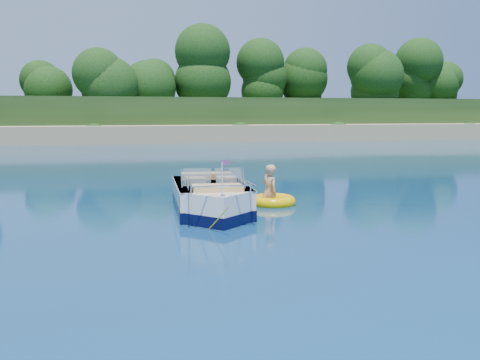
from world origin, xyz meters
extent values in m
plane|color=#0A224A|center=(0.00, 0.00, 0.00)|extent=(160.00, 160.00, 0.00)
cube|color=tan|center=(0.00, 38.00, 0.50)|extent=(170.00, 8.00, 2.00)
cube|color=black|center=(0.00, 65.00, 1.00)|extent=(170.00, 56.00, 6.00)
cylinder|color=black|center=(0.00, 42.00, 3.30)|extent=(0.44, 0.44, 3.60)
sphere|color=black|center=(0.00, 42.00, 6.72)|extent=(5.94, 5.94, 5.94)
cylinder|color=black|center=(20.00, 40.00, 2.80)|extent=(0.44, 0.44, 2.60)
sphere|color=black|center=(20.00, 40.00, 5.27)|extent=(4.29, 4.29, 4.29)
cube|color=white|center=(-2.71, 3.13, 0.28)|extent=(2.11, 3.59, 0.96)
cube|color=white|center=(-2.85, 1.50, 0.28)|extent=(1.82, 1.82, 0.96)
cube|color=black|center=(-2.71, 3.13, 0.15)|extent=(2.14, 3.63, 0.27)
cube|color=black|center=(-2.85, 1.50, 0.15)|extent=(1.86, 1.86, 0.27)
cube|color=tan|center=(-2.69, 3.41, 0.55)|extent=(1.66, 2.53, 0.09)
cube|color=white|center=(-2.71, 3.13, 0.73)|extent=(2.14, 3.60, 0.05)
cube|color=black|center=(-2.56, 5.02, 0.32)|extent=(0.53, 0.36, 0.82)
cube|color=#8C9EA5|center=(-3.17, 2.53, 1.00)|extent=(0.75, 0.39, 0.44)
cube|color=#8C9EA5|center=(-2.35, 2.46, 1.00)|extent=(0.73, 0.28, 0.44)
cube|color=tan|center=(-3.14, 2.94, 0.76)|extent=(0.54, 0.54, 0.37)
cube|color=tan|center=(-2.32, 2.87, 0.76)|extent=(0.54, 0.54, 0.37)
cube|color=tan|center=(-2.64, 4.05, 0.76)|extent=(1.46, 0.62, 0.35)
cube|color=tan|center=(-2.83, 1.68, 0.74)|extent=(1.26, 0.78, 0.31)
cylinder|color=white|center=(-2.90, 0.81, 1.15)|extent=(0.03, 0.03, 0.78)
cube|color=red|center=(-2.44, 2.47, 1.36)|extent=(0.20, 0.03, 0.13)
cube|color=silver|center=(-2.91, 0.77, 0.79)|extent=(0.10, 0.06, 0.05)
cylinder|color=yellow|center=(-3.07, 0.46, 0.32)|extent=(0.28, 0.96, 0.70)
torus|color=#EFBA00|center=(-0.76, 3.64, 0.09)|extent=(1.33, 1.33, 0.35)
torus|color=#B5090F|center=(-0.76, 3.64, 0.11)|extent=(1.09, 1.09, 0.12)
imported|color=tan|center=(-0.87, 3.71, 0.00)|extent=(0.69, 0.98, 1.76)
camera|label=1|loc=(-5.54, -10.87, 2.66)|focal=40.00mm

